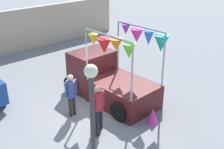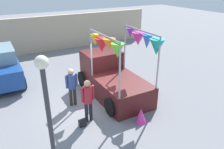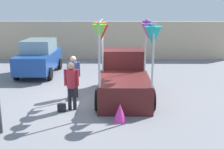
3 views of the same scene
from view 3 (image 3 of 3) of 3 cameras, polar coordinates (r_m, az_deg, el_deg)
name	(u,v)px [view 3 (image 3 of 3)]	position (r m, az deg, el deg)	size (l,w,h in m)	color
ground_plane	(89,99)	(11.30, -4.60, -5.07)	(60.00, 60.00, 0.00)	slate
vendor_truck	(124,74)	(11.47, 2.45, 0.09)	(2.53, 4.18, 3.15)	#4C1919
parked_car	(39,57)	(15.71, -14.58, 3.47)	(1.88, 4.00, 1.88)	navy
person_customer	(72,81)	(9.99, -8.23, -1.39)	(0.53, 0.34, 1.74)	black
person_vendor	(74,73)	(11.36, -7.80, 0.38)	(0.53, 0.34, 1.71)	#2D2823
handbag	(62,108)	(10.14, -10.19, -6.66)	(0.28, 0.16, 0.28)	black
brick_boundary_wall	(101,40)	(19.59, -2.32, 6.94)	(18.00, 0.36, 2.60)	tan
folded_kite_bundle_magenta	(120,113)	(9.11, 1.62, -7.78)	(0.44, 0.44, 0.60)	#D83399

